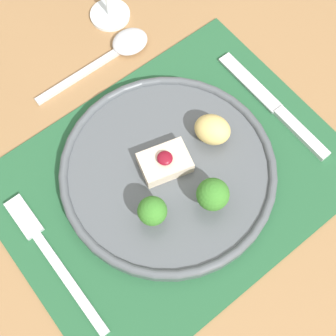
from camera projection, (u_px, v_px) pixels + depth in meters
ground_plane at (170, 280)px, 1.34m from camera, size 8.00×8.00×0.00m
dining_table at (172, 200)px, 0.71m from camera, size 1.49×1.14×0.77m
placemat at (172, 179)px, 0.63m from camera, size 0.45×0.34×0.00m
dinner_plate at (170, 171)px, 0.62m from camera, size 0.29×0.29×0.07m
fork at (49, 253)px, 0.58m from camera, size 0.02×0.21×0.01m
knife at (279, 111)px, 0.67m from camera, size 0.02×0.21×0.01m
spoon at (121, 48)px, 0.71m from camera, size 0.20×0.05×0.02m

